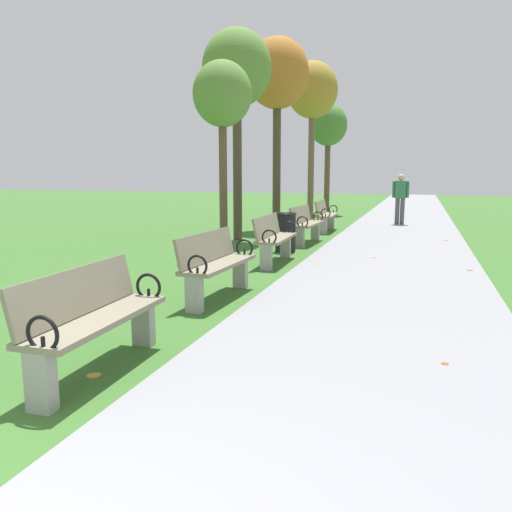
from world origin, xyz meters
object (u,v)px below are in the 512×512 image
(park_bench_4, at_px, (274,238))
(tree_4, at_px, (312,92))
(trash_bin, at_px, (285,232))
(park_bench_6, at_px, (326,215))
(tree_1, at_px, (222,98))
(tree_2, at_px, (237,71))
(tree_5, at_px, (328,127))
(park_bench_3, at_px, (216,263))
(pedestrian_walking, at_px, (400,196))
(park_bench_2, at_px, (93,317))
(tree_3, at_px, (277,76))
(park_bench_5, at_px, (306,223))

(park_bench_4, relative_size, tree_4, 0.30)
(park_bench_4, relative_size, trash_bin, 1.92)
(park_bench_6, xyz_separation_m, tree_1, (-1.18, -5.05, 2.65))
(tree_2, bearing_deg, park_bench_4, -58.60)
(tree_5, bearing_deg, park_bench_3, -85.79)
(park_bench_3, distance_m, pedestrian_walking, 11.09)
(tree_2, bearing_deg, park_bench_2, -78.09)
(pedestrian_walking, bearing_deg, tree_2, -126.35)
(park_bench_6, distance_m, tree_3, 4.25)
(park_bench_3, relative_size, trash_bin, 1.93)
(park_bench_6, height_order, tree_4, tree_4)
(park_bench_3, xyz_separation_m, trash_bin, (-0.15, 4.28, -0.06))
(park_bench_4, height_order, trash_bin, park_bench_4)
(park_bench_6, xyz_separation_m, tree_3, (-1.53, 0.14, 3.96))
(tree_1, height_order, tree_5, tree_5)
(park_bench_4, bearing_deg, park_bench_6, 90.00)
(tree_4, relative_size, trash_bin, 6.49)
(tree_1, height_order, tree_2, tree_2)
(park_bench_4, relative_size, tree_2, 0.31)
(park_bench_2, height_order, trash_bin, park_bench_2)
(park_bench_6, bearing_deg, tree_3, 174.76)
(park_bench_5, relative_size, tree_1, 0.42)
(tree_1, xyz_separation_m, trash_bin, (1.03, 1.00, -2.71))
(tree_2, bearing_deg, tree_5, 85.23)
(tree_1, bearing_deg, tree_4, 89.55)
(tree_5, bearing_deg, tree_3, -94.37)
(park_bench_6, relative_size, tree_3, 0.29)
(tree_1, bearing_deg, park_bench_2, -78.84)
(tree_1, bearing_deg, tree_3, 93.79)
(tree_1, relative_size, tree_4, 0.70)
(pedestrian_walking, bearing_deg, park_bench_2, -98.26)
(trash_bin, bearing_deg, park_bench_6, 87.92)
(tree_3, distance_m, trash_bin, 5.97)
(park_bench_2, bearing_deg, park_bench_6, 90.00)
(park_bench_5, height_order, tree_1, tree_1)
(park_bench_5, bearing_deg, pedestrian_walking, 69.33)
(park_bench_2, relative_size, tree_2, 0.32)
(tree_2, height_order, tree_5, tree_2)
(park_bench_2, xyz_separation_m, tree_5, (-1.07, 17.18, 3.02))
(park_bench_6, bearing_deg, park_bench_2, -90.00)
(park_bench_3, height_order, tree_2, tree_2)
(tree_2, height_order, pedestrian_walking, tree_2)
(park_bench_6, height_order, tree_3, tree_3)
(park_bench_5, bearing_deg, tree_3, 118.58)
(park_bench_6, bearing_deg, park_bench_3, -90.00)
(park_bench_4, distance_m, tree_4, 9.55)
(tree_5, distance_m, trash_bin, 10.69)
(tree_1, height_order, pedestrian_walking, tree_1)
(tree_1, distance_m, pedestrian_walking, 8.54)
(park_bench_2, height_order, tree_3, tree_3)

